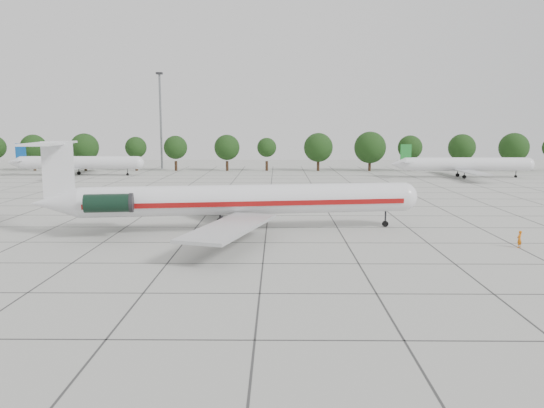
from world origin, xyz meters
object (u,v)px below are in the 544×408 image
at_px(ground_crew, 519,239).
at_px(bg_airliner_d, 465,165).
at_px(main_airliner, 226,200).
at_px(bg_airliner_b, 78,163).
at_px(floodlight_mast, 161,115).

xyz_separation_m(ground_crew, bg_airliner_d, (18.96, 69.07, 2.10)).
bearing_deg(main_airliner, bg_airliner_b, 113.51).
xyz_separation_m(main_airliner, bg_airliner_d, (47.33, 61.30, -0.56)).
distance_m(main_airliner, ground_crew, 29.53).
height_order(main_airliner, ground_crew, main_airliner).
distance_m(ground_crew, floodlight_mast, 109.14).
xyz_separation_m(ground_crew, bg_airliner_b, (-69.07, 73.34, 2.10)).
bearing_deg(floodlight_mast, bg_airliner_d, -18.76).
bearing_deg(floodlight_mast, main_airliner, -73.40).
xyz_separation_m(bg_airliner_b, floodlight_mast, (15.03, 20.52, 11.37)).
relative_size(bg_airliner_b, floodlight_mast, 1.11).
bearing_deg(bg_airliner_d, main_airliner, -127.67).
bearing_deg(ground_crew, main_airliner, -54.03).
height_order(main_airliner, floodlight_mast, floodlight_mast).
height_order(bg_airliner_b, bg_airliner_d, same).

